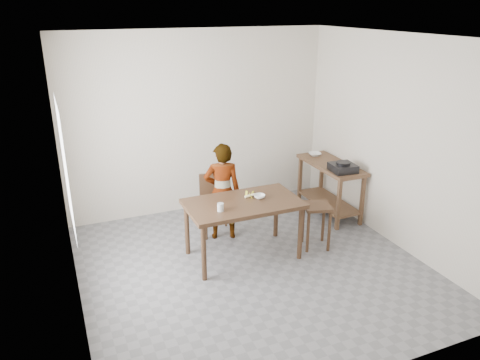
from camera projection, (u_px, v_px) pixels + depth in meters
name	position (u px, v px, depth m)	size (l,w,h in m)	color
floor	(253.00, 269.00, 5.72)	(4.00, 4.00, 0.04)	slate
ceiling	(255.00, 35.00, 4.74)	(4.00, 4.00, 0.04)	white
wall_back	(198.00, 123.00, 6.97)	(4.00, 0.04, 2.70)	beige
wall_front	(366.00, 242.00, 3.49)	(4.00, 0.04, 2.70)	beige
wall_left	(63.00, 189.00, 4.50)	(0.04, 4.00, 2.70)	beige
wall_right	(398.00, 143.00, 5.97)	(0.04, 4.00, 2.70)	beige
window_pane	(65.00, 167.00, 4.63)	(0.02, 1.10, 1.30)	white
dining_table	(243.00, 229.00, 5.84)	(1.40, 0.80, 0.75)	#402919
prep_counter	(329.00, 188.00, 7.06)	(0.50, 1.20, 0.80)	brown
child	(222.00, 192.00, 6.22)	(0.49, 0.32, 1.34)	white
dining_chair	(216.00, 206.00, 6.43)	(0.40, 0.40, 0.82)	#402919
stool	(316.00, 226.00, 6.10)	(0.34, 0.34, 0.60)	#402919
glass_tumbler	(220.00, 207.00, 5.44)	(0.08, 0.08, 0.10)	silver
small_bowl	(259.00, 196.00, 5.80)	(0.14, 0.14, 0.04)	white
banana	(250.00, 195.00, 5.83)	(0.15, 0.11, 0.05)	yellow
serving_bowl	(315.00, 154.00, 7.25)	(0.19, 0.19, 0.05)	white
gas_burner	(343.00, 168.00, 6.56)	(0.33, 0.33, 0.11)	black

